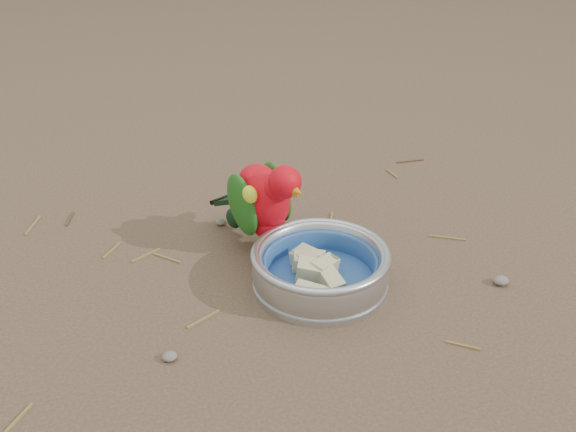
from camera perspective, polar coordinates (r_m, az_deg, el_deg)
name	(u,v)px	position (r m, az deg, el deg)	size (l,w,h in m)	color
ground	(268,305)	(0.92, -1.75, -7.90)	(60.00, 60.00, 0.00)	brown
food_bowl	(320,282)	(0.95, 2.86, -5.84)	(0.20, 0.20, 0.02)	#B2B2BA
bowl_wall	(320,265)	(0.94, 2.90, -4.33)	(0.20, 0.20, 0.04)	#B2B2BA
fruit_wedges	(320,269)	(0.94, 2.89, -4.69)	(0.12, 0.12, 0.03)	#CBBB89
lory_parrot	(265,207)	(1.00, -2.07, 0.82)	(0.09, 0.19, 0.16)	red
ground_debris	(256,292)	(0.94, -2.86, -6.73)	(0.90, 0.80, 0.01)	olive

